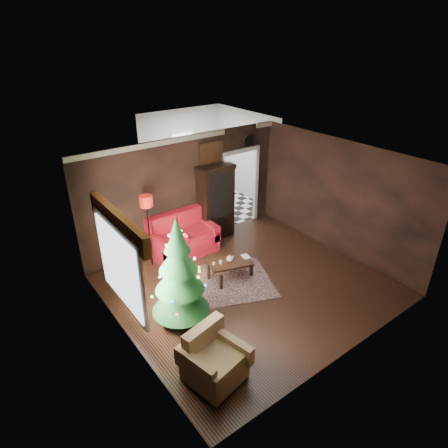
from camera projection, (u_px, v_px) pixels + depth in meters
floor at (249, 286)px, 8.36m from camera, size 5.50×5.50×0.00m
ceiling at (253, 162)px, 7.09m from camera, size 5.50×5.50×0.00m
wall_back at (186, 192)px, 9.52m from camera, size 5.50×0.00×5.50m
wall_front at (354, 289)px, 5.94m from camera, size 5.50×0.00×5.50m
wall_left at (122, 276)px, 6.27m from camera, size 0.00×5.50×5.50m
wall_right at (338, 197)px, 9.19m from camera, size 0.00×5.50×5.50m
doorway at (239, 190)px, 10.58m from camera, size 1.10×0.10×2.10m
left_window at (119, 267)px, 6.41m from camera, size 0.05×1.60×1.40m
valance at (118, 222)px, 6.08m from camera, size 0.12×2.10×0.35m
kitchen_floor at (209, 206)px, 12.13m from camera, size 3.00×3.00×0.00m
kitchen_window at (182, 144)px, 12.39m from camera, size 0.70×0.06×0.70m
rug at (220, 283)px, 8.44m from camera, size 2.68×2.35×0.01m
loveseat at (183, 235)px, 9.39m from camera, size 1.70×0.90×1.00m
curio_cabinet at (216, 204)px, 9.95m from camera, size 0.90×0.45×1.90m
floor_lamp at (149, 234)px, 8.73m from camera, size 0.37×0.37×1.90m
christmas_tree at (179, 273)px, 6.94m from camera, size 1.41×1.41×2.09m
armchair at (214, 358)px, 5.93m from camera, size 0.99×0.99×0.86m
coffee_table at (230, 269)px, 8.55m from camera, size 1.05×0.82×0.41m
teapot at (230, 259)px, 8.40m from camera, size 0.21×0.21×0.16m
cup_a at (214, 264)px, 8.33m from camera, size 0.07×0.07×0.06m
cup_b at (221, 262)px, 8.37m from camera, size 0.09×0.09×0.06m
book at (243, 254)px, 8.54m from camera, size 0.16×0.04×0.21m
wall_clock at (248, 141)px, 10.07m from camera, size 0.32×0.32×0.06m
painting at (211, 154)px, 9.50m from camera, size 0.62×0.05×0.52m
kitchen_counter at (188, 182)px, 12.78m from camera, size 1.80×0.60×0.90m
kitchen_table at (206, 201)px, 11.58m from camera, size 0.70×0.70×0.75m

